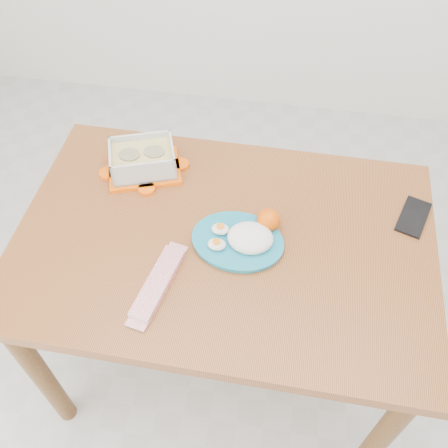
% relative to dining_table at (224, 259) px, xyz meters
% --- Properties ---
extents(ground, '(3.50, 3.50, 0.00)m').
position_rel_dining_table_xyz_m(ground, '(0.09, -0.16, -0.65)').
color(ground, '#B7B7B2').
rests_on(ground, ground).
extents(dining_table, '(1.16, 0.78, 0.75)m').
position_rel_dining_table_xyz_m(dining_table, '(0.00, 0.00, 0.00)').
color(dining_table, '#97542A').
rests_on(dining_table, ground).
extents(food_container, '(0.26, 0.23, 0.09)m').
position_rel_dining_table_xyz_m(food_container, '(-0.28, 0.22, 0.15)').
color(food_container, '#FF5F07').
rests_on(food_container, dining_table).
extents(orange_fruit, '(0.07, 0.07, 0.07)m').
position_rel_dining_table_xyz_m(orange_fruit, '(0.12, 0.06, 0.14)').
color(orange_fruit, '#EE3A04').
rests_on(orange_fruit, dining_table).
extents(rice_plate, '(0.27, 0.27, 0.07)m').
position_rel_dining_table_xyz_m(rice_plate, '(0.05, -0.01, 0.13)').
color(rice_plate, teal).
rests_on(rice_plate, dining_table).
extents(candy_bar, '(0.10, 0.23, 0.02)m').
position_rel_dining_table_xyz_m(candy_bar, '(-0.14, -0.18, 0.11)').
color(candy_bar, red).
rests_on(candy_bar, dining_table).
extents(smartphone, '(0.11, 0.16, 0.01)m').
position_rel_dining_table_xyz_m(smartphone, '(0.52, 0.16, 0.11)').
color(smartphone, black).
rests_on(smartphone, dining_table).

